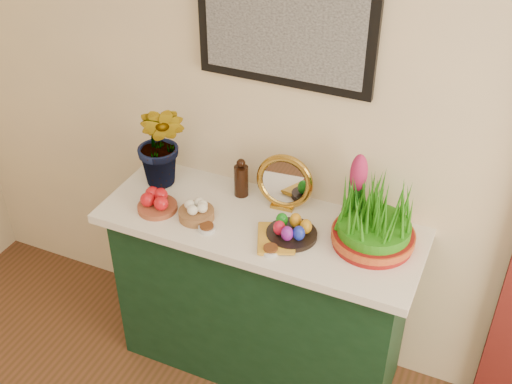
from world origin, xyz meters
TOP-DOWN VIEW (x-y plane):
  - sideboard at (-0.21, 2.00)m, footprint 1.30×0.45m
  - tablecloth at (-0.21, 2.00)m, footprint 1.40×0.55m
  - hyacinth_green at (-0.73, 2.08)m, footprint 0.30×0.25m
  - apple_bowl at (-0.65, 1.89)m, footprint 0.20×0.20m
  - garlic_basket at (-0.47, 1.91)m, footprint 0.20×0.20m
  - vinegar_cruet at (-0.37, 2.15)m, footprint 0.06×0.06m
  - mirror at (-0.16, 2.14)m, footprint 0.26×0.08m
  - book at (-0.17, 1.87)m, footprint 0.20×0.24m
  - spice_dish_left at (-0.39, 1.85)m, footprint 0.07×0.07m
  - spice_dish_right at (-0.09, 1.83)m, footprint 0.07×0.07m
  - egg_plate at (-0.05, 1.95)m, footprint 0.23×0.23m
  - hyacinth_pink at (0.17, 2.11)m, footprint 0.11×0.11m
  - wheatgrass_sabzeh at (0.27, 2.05)m, footprint 0.34×0.34m

SIDE VIEW (x-z plane):
  - sideboard at x=-0.21m, z-range 0.00..0.85m
  - tablecloth at x=-0.21m, z-range 0.85..0.89m
  - spice_dish_right at x=-0.09m, z-range 0.89..0.92m
  - spice_dish_left at x=-0.39m, z-range 0.89..0.92m
  - book at x=-0.17m, z-range 0.89..0.92m
  - egg_plate at x=-0.05m, z-range 0.88..0.97m
  - garlic_basket at x=-0.47m, z-range 0.88..0.97m
  - apple_bowl at x=-0.65m, z-range 0.88..0.97m
  - vinegar_cruet at x=-0.37m, z-range 0.88..1.07m
  - wheatgrass_sabzeh at x=0.27m, z-range 0.87..1.15m
  - mirror at x=-0.16m, z-range 0.88..1.14m
  - hyacinth_pink at x=0.17m, z-range 0.87..1.24m
  - hyacinth_green at x=-0.73m, z-range 0.89..1.46m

